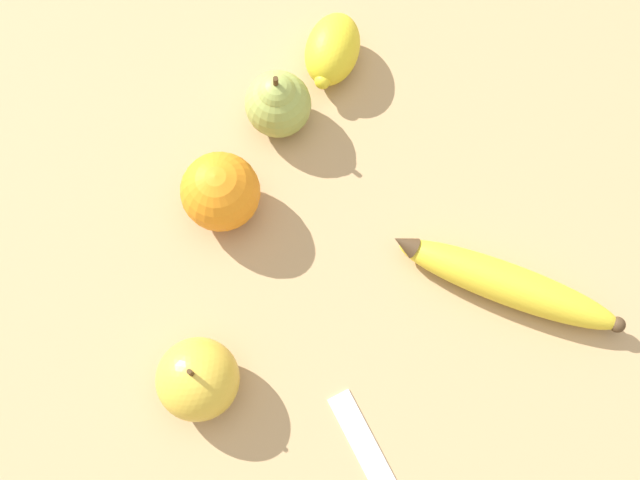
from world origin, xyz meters
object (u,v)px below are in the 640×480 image
at_px(banana, 506,283).
at_px(orange, 220,192).
at_px(pear, 278,103).
at_px(lemon, 332,50).
at_px(apple, 198,379).

relative_size(banana, orange, 2.43).
height_order(orange, pear, pear).
height_order(banana, orange, orange).
bearing_deg(lemon, banana, -82.53).
xyz_separation_m(banana, orange, (-0.21, 0.19, 0.02)).
bearing_deg(banana, orange, 4.05).
height_order(orange, apple, apple).
distance_m(apple, lemon, 0.36).
relative_size(apple, lemon, 0.82).
bearing_deg(lemon, apple, -135.41).
xyz_separation_m(orange, lemon, (0.17, 0.10, -0.01)).
bearing_deg(apple, pear, 50.56).
relative_size(pear, apple, 1.06).
distance_m(pear, apple, 0.28).
distance_m(orange, pear, 0.11).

